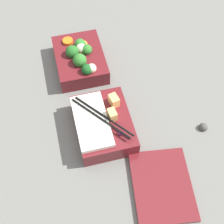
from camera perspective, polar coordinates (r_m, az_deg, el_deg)
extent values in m
plane|color=slate|center=(0.93, -3.91, 3.61)|extent=(3.00, 3.00, 0.00)
cube|color=maroon|center=(0.98, -5.88, 9.43)|extent=(0.19, 0.14, 0.05)
sphere|color=#2D7028|center=(0.97, -6.10, 12.12)|extent=(0.04, 0.04, 0.04)
sphere|color=#236023|center=(0.95, -7.30, 10.85)|extent=(0.04, 0.04, 0.04)
sphere|color=#2D7028|center=(0.96, -4.62, 11.29)|extent=(0.03, 0.03, 0.03)
sphere|color=#2D7028|center=(0.93, -5.92, 9.35)|extent=(0.04, 0.04, 0.04)
sphere|color=#19511E|center=(0.90, -4.33, 7.80)|extent=(0.03, 0.03, 0.03)
cylinder|color=orange|center=(0.98, -5.47, 12.17)|extent=(0.04, 0.04, 0.01)
cylinder|color=orange|center=(1.00, -8.10, 12.72)|extent=(0.04, 0.04, 0.01)
sphere|color=beige|center=(0.96, -5.48, 11.53)|extent=(0.03, 0.03, 0.03)
sphere|color=beige|center=(0.91, -3.76, 7.96)|extent=(0.03, 0.03, 0.03)
cube|color=maroon|center=(0.83, -1.59, -2.38)|extent=(0.19, 0.14, 0.05)
cube|color=silver|center=(0.80, -3.76, -1.65)|extent=(0.17, 0.08, 0.01)
cube|color=#EAB266|center=(0.83, 0.35, 2.13)|extent=(0.03, 0.03, 0.03)
cube|color=#EAB266|center=(0.80, 0.04, -0.48)|extent=(0.03, 0.02, 0.03)
sphere|color=#4C1E4C|center=(0.78, 1.56, -3.86)|extent=(0.01, 0.01, 0.01)
cylinder|color=black|center=(0.80, -1.82, -1.05)|extent=(0.15, 0.12, 0.01)
cylinder|color=black|center=(0.80, -1.50, -0.72)|extent=(0.15, 0.12, 0.01)
cube|color=maroon|center=(0.79, 9.14, -13.15)|extent=(0.20, 0.17, 0.01)
sphere|color=#474442|center=(0.89, 16.35, -2.68)|extent=(0.02, 0.02, 0.02)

